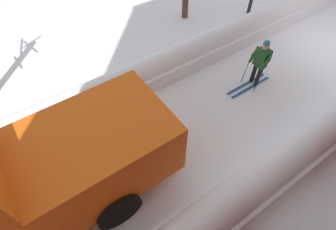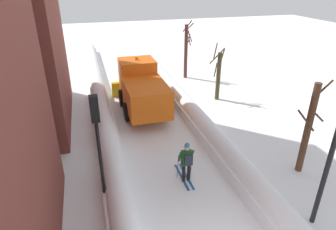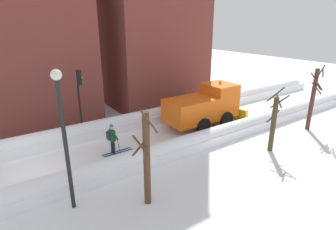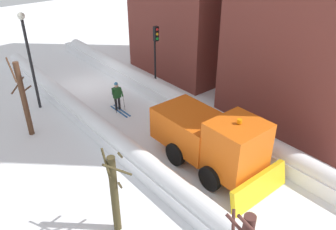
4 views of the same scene
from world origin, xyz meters
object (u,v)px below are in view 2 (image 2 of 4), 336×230
object	(u,v)px
traffic_light_pole	(97,133)
bare_tree_mid	(218,75)
bare_tree_far	(186,50)
plow_truck	(142,88)
bare_tree_near	(308,128)
skier	(187,160)

from	to	relation	value
traffic_light_pole	bare_tree_mid	distance (m)	11.76
bare_tree_far	plow_truck	bearing A→B (deg)	-130.84
bare_tree_near	bare_tree_mid	size ratio (longest dim) A/B	1.13
bare_tree_mid	bare_tree_far	world-z (taller)	bare_tree_far
skier	bare_tree_near	distance (m)	5.14
traffic_light_pole	bare_tree_near	world-z (taller)	traffic_light_pole
plow_truck	traffic_light_pole	bearing A→B (deg)	-110.85
plow_truck	bare_tree_near	size ratio (longest dim) A/B	1.41
bare_tree_mid	bare_tree_far	distance (m)	5.06
traffic_light_pole	bare_tree_near	size ratio (longest dim) A/B	1.03
plow_truck	bare_tree_near	world-z (taller)	bare_tree_near
plow_truck	skier	xyz separation A→B (m)	(0.36, -7.31, -0.48)
plow_truck	bare_tree_mid	world-z (taller)	bare_tree_mid
skier	bare_tree_far	size ratio (longest dim) A/B	0.39
skier	bare_tree_mid	distance (m)	9.22
skier	traffic_light_pole	bearing A→B (deg)	-171.25
skier	bare_tree_far	bearing A→B (deg)	71.14
traffic_light_pole	skier	bearing A→B (deg)	8.75
skier	traffic_light_pole	world-z (taller)	traffic_light_pole
traffic_light_pole	bare_tree_far	size ratio (longest dim) A/B	0.95
bare_tree_mid	traffic_light_pole	bearing A→B (deg)	-134.85
traffic_light_pole	bare_tree_mid	world-z (taller)	traffic_light_pole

